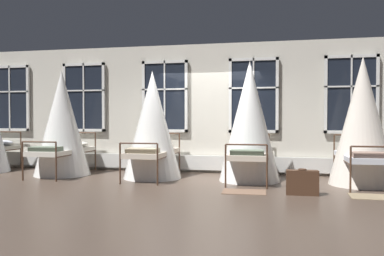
% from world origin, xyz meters
% --- Properties ---
extents(ground, '(29.92, 29.92, 0.00)m').
position_xyz_m(ground, '(0.00, 0.00, 0.00)').
color(ground, '#4C3D33').
extents(back_wall_with_windows, '(15.96, 0.10, 3.21)m').
position_xyz_m(back_wall_with_windows, '(0.00, 1.08, 1.61)').
color(back_wall_with_windows, beige).
rests_on(back_wall_with_windows, ground).
extents(window_bank, '(12.38, 0.10, 2.75)m').
position_xyz_m(window_bank, '(0.00, 0.96, 1.06)').
color(window_bank, black).
rests_on(window_bank, ground).
extents(cot_second, '(1.32, 1.98, 2.50)m').
position_xyz_m(cot_second, '(-3.34, -0.17, 1.22)').
color(cot_second, '#4C3323').
rests_on(cot_second, ground).
extents(cot_third, '(1.32, 1.98, 2.43)m').
position_xyz_m(cot_third, '(-1.08, -0.17, 1.18)').
color(cot_third, '#4C3323').
rests_on(cot_third, ground).
extents(cot_fourth, '(1.32, 1.98, 2.61)m').
position_xyz_m(cot_fourth, '(1.11, -0.10, 1.27)').
color(cot_fourth, '#4C3323').
rests_on(cot_fourth, ground).
extents(cot_fifth, '(1.32, 1.99, 2.63)m').
position_xyz_m(cot_fifth, '(3.39, -0.16, 1.28)').
color(cot_fifth, '#4C3323').
rests_on(cot_fifth, ground).
extents(rug_fourth, '(0.83, 0.60, 0.01)m').
position_xyz_m(rug_fourth, '(1.12, -1.48, 0.01)').
color(rug_fourth, brown).
rests_on(rug_fourth, ground).
extents(rug_fifth, '(0.81, 0.57, 0.01)m').
position_xyz_m(rug_fifth, '(3.36, -1.48, 0.01)').
color(rug_fifth, '#8E7A5B').
rests_on(rug_fifth, ground).
extents(suitcase_dark, '(0.56, 0.22, 0.47)m').
position_xyz_m(suitcase_dark, '(2.15, -1.54, 0.22)').
color(suitcase_dark, '#472D1E').
rests_on(suitcase_dark, ground).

